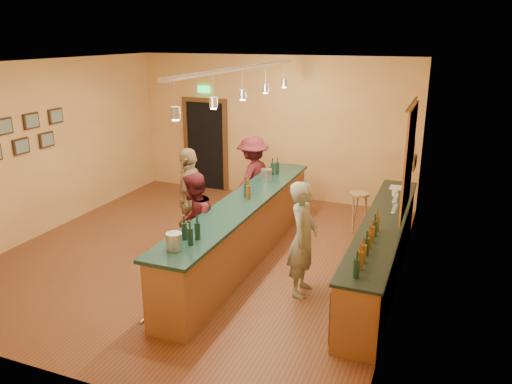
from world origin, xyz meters
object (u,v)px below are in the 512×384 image
at_px(bartender, 303,239).
at_px(customer_c, 253,179).
at_px(customer_a, 195,224).
at_px(tasting_bar, 243,226).
at_px(customer_b, 190,200).
at_px(bar_stool, 359,200).
at_px(back_counter, 382,249).

xyz_separation_m(bartender, customer_c, (-1.81, 2.58, 0.01)).
bearing_deg(customer_c, bartender, 48.58).
bearing_deg(customer_a, customer_c, 170.06).
bearing_deg(tasting_bar, bartender, -30.15).
height_order(tasting_bar, customer_b, customer_b).
distance_m(bartender, bar_stool, 2.70).
relative_size(customer_a, customer_c, 0.94).
relative_size(customer_a, bar_stool, 2.08).
relative_size(back_counter, tasting_bar, 0.89).
distance_m(back_counter, bartender, 1.39).
xyz_separation_m(customer_a, customer_b, (-0.47, 0.72, 0.11)).
distance_m(customer_a, customer_b, 0.87).
height_order(customer_a, bar_stool, customer_a).
height_order(customer_b, customer_c, customer_b).
relative_size(customer_a, customer_b, 0.88).
xyz_separation_m(back_counter, customer_b, (-3.24, -0.11, 0.43)).
relative_size(bartender, customer_b, 0.92).
height_order(tasting_bar, customer_c, customer_c).
distance_m(back_counter, tasting_bar, 2.23).
bearing_deg(back_counter, customer_c, 148.93).
bearing_deg(tasting_bar, customer_c, 107.32).
height_order(back_counter, customer_c, customer_c).
relative_size(customer_b, bar_stool, 2.35).
distance_m(back_counter, bar_stool, 1.91).
bearing_deg(customer_b, back_counter, 72.61).
height_order(tasting_bar, bar_stool, tasting_bar).
relative_size(bartender, customer_a, 1.05).
distance_m(tasting_bar, customer_c, 1.98).
bearing_deg(customer_c, back_counter, 72.55).
distance_m(bartender, customer_a, 1.77).
height_order(back_counter, bartender, bartender).
height_order(tasting_bar, bartender, bartender).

